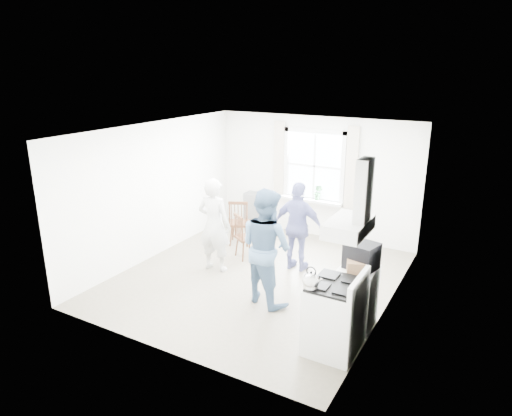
{
  "coord_description": "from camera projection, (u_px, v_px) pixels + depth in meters",
  "views": [
    {
      "loc": [
        3.59,
        -6.4,
        3.6
      ],
      "look_at": [
        -0.14,
        0.2,
        1.22
      ],
      "focal_mm": 32.0,
      "sensor_mm": 36.0,
      "label": 1
    }
  ],
  "objects": [
    {
      "name": "kettle",
      "position": [
        311.0,
        281.0,
        5.63
      ],
      "size": [
        0.21,
        0.21,
        0.3
      ],
      "color": "silver",
      "rests_on": "gas_stove"
    },
    {
      "name": "person_right",
      "position": [
        298.0,
        227.0,
        8.19
      ],
      "size": [
        0.97,
        0.97,
        1.64
      ],
      "primitive_type": "imported",
      "rotation": [
        0.0,
        0.0,
        3.13
      ],
      "color": "navy",
      "rests_on": "ground"
    },
    {
      "name": "potted_plant",
      "position": [
        318.0,
        192.0,
        9.67
      ],
      "size": [
        0.21,
        0.21,
        0.34
      ],
      "primitive_type": "imported",
      "rotation": [
        0.0,
        0.0,
        -0.16
      ],
      "color": "#2F6B38",
      "rests_on": "window_assembly"
    },
    {
      "name": "room_shell",
      "position": [
        257.0,
        208.0,
        7.69
      ],
      "size": [
        4.62,
        5.12,
        2.64
      ],
      "color": "gray",
      "rests_on": "ground"
    },
    {
      "name": "windsor_chair_b",
      "position": [
        242.0,
        232.0,
        8.74
      ],
      "size": [
        0.52,
        0.52,
        0.9
      ],
      "color": "#462716",
      "rests_on": "ground"
    },
    {
      "name": "cardboard_box",
      "position": [
        357.0,
        267.0,
        6.18
      ],
      "size": [
        0.31,
        0.26,
        0.17
      ],
      "primitive_type": "cube",
      "rotation": [
        0.0,
        0.0,
        0.36
      ],
      "color": "#986D49",
      "rests_on": "low_cabinet"
    },
    {
      "name": "shelf_unit",
      "position": [
        254.0,
        210.0,
        10.56
      ],
      "size": [
        0.4,
        0.3,
        0.8
      ],
      "primitive_type": "cube",
      "color": "slate",
      "rests_on": "ground"
    },
    {
      "name": "person_left",
      "position": [
        214.0,
        225.0,
        8.17
      ],
      "size": [
        0.67,
        0.67,
        1.73
      ],
      "primitive_type": "imported",
      "rotation": [
        0.0,
        0.0,
        3.21
      ],
      "color": "silver",
      "rests_on": "ground"
    },
    {
      "name": "window_assembly",
      "position": [
        314.0,
        170.0,
        9.68
      ],
      "size": [
        1.88,
        0.24,
        1.7
      ],
      "color": "white",
      "rests_on": "room_shell"
    },
    {
      "name": "gas_stove",
      "position": [
        335.0,
        316.0,
        5.92
      ],
      "size": [
        0.68,
        0.76,
        1.12
      ],
      "color": "white",
      "rests_on": "ground"
    },
    {
      "name": "low_cabinet",
      "position": [
        356.0,
        297.0,
        6.48
      ],
      "size": [
        0.5,
        0.55,
        0.9
      ],
      "primitive_type": "cube",
      "color": "white",
      "rests_on": "ground"
    },
    {
      "name": "windsor_chair_a",
      "position": [
        239.0,
        218.0,
        9.35
      ],
      "size": [
        0.54,
        0.54,
        0.98
      ],
      "color": "#462716",
      "rests_on": "ground"
    },
    {
      "name": "range_hood",
      "position": [
        354.0,
        215.0,
        5.42
      ],
      "size": [
        0.45,
        0.76,
        0.94
      ],
      "color": "white",
      "rests_on": "room_shell"
    },
    {
      "name": "person_mid",
      "position": [
        266.0,
        246.0,
        7.03
      ],
      "size": [
        1.14,
        1.14,
        1.85
      ],
      "primitive_type": "imported",
      "rotation": [
        0.0,
        0.0,
        2.81
      ],
      "color": "slate",
      "rests_on": "ground"
    },
    {
      "name": "stereo_stack",
      "position": [
        362.0,
        256.0,
        6.3
      ],
      "size": [
        0.48,
        0.45,
        0.37
      ],
      "color": "black",
      "rests_on": "low_cabinet"
    }
  ]
}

